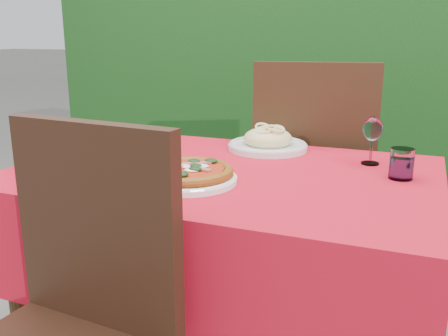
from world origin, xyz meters
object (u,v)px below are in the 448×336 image
at_px(pasta_plate, 268,142).
at_px(wine_glass, 373,131).
at_px(water_glass, 401,165).
at_px(chair_far, 313,170).
at_px(chair_near, 68,317).
at_px(fork, 110,166).
at_px(pizza_plate, 187,174).
at_px(steel_ramekin, 131,138).

distance_m(pasta_plate, wine_glass, 0.38).
distance_m(pasta_plate, water_glass, 0.51).
distance_m(chair_far, water_glass, 0.67).
bearing_deg(water_glass, wine_glass, 125.31).
distance_m(chair_near, water_glass, 0.97).
distance_m(chair_far, fork, 0.89).
relative_size(pizza_plate, steel_ramekin, 4.30).
xyz_separation_m(pasta_plate, water_glass, (0.46, -0.21, 0.01)).
xyz_separation_m(chair_far, steel_ramekin, (-0.63, -0.39, 0.16)).
relative_size(wine_glass, fork, 0.85).
xyz_separation_m(pizza_plate, wine_glass, (0.45, 0.40, 0.08)).
distance_m(pizza_plate, fork, 0.30).
bearing_deg(wine_glass, chair_far, 123.60).
height_order(pasta_plate, fork, pasta_plate).
height_order(chair_near, wine_glass, chair_near).
distance_m(pasta_plate, steel_ramekin, 0.53).
xyz_separation_m(chair_near, pizza_plate, (0.08, 0.44, 0.22)).
bearing_deg(chair_near, water_glass, 52.69).
relative_size(pizza_plate, wine_glass, 2.21).
height_order(chair_near, pasta_plate, chair_near).
xyz_separation_m(pizza_plate, steel_ramekin, (-0.43, 0.40, -0.01)).
relative_size(pasta_plate, fork, 1.57).
height_order(water_glass, wine_glass, wine_glass).
relative_size(chair_near, steel_ramekin, 12.26).
distance_m(wine_glass, steel_ramekin, 0.89).
height_order(pasta_plate, wine_glass, wine_glass).
distance_m(pizza_plate, steel_ramekin, 0.59).
height_order(pizza_plate, steel_ramekin, pizza_plate).
bearing_deg(wine_glass, pasta_plate, 168.38).
bearing_deg(steel_ramekin, pasta_plate, 7.65).
bearing_deg(chair_near, steel_ramekin, 117.76).
xyz_separation_m(pasta_plate, fork, (-0.38, -0.42, -0.03)).
distance_m(water_glass, fork, 0.87).
xyz_separation_m(chair_near, fork, (-0.22, 0.50, 0.20)).
bearing_deg(wine_glass, chair_near, -122.43).
height_order(chair_near, chair_far, chair_far).
bearing_deg(water_glass, chair_near, -132.12).
relative_size(chair_far, water_glass, 11.77).
height_order(pizza_plate, water_glass, water_glass).
bearing_deg(pizza_plate, water_glass, 25.16).
bearing_deg(pizza_plate, fork, 168.86).
height_order(water_glass, fork, water_glass).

